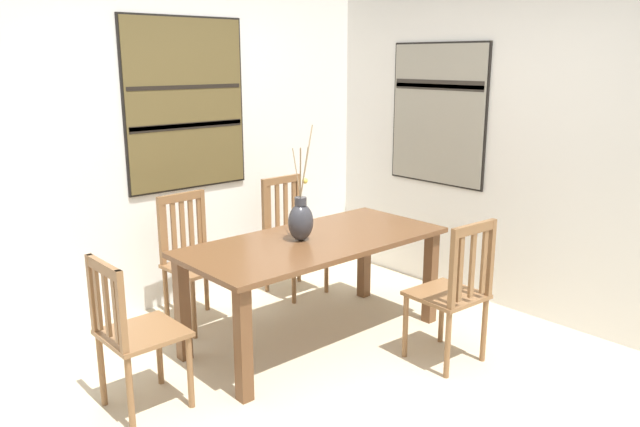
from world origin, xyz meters
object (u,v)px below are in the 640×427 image
at_px(chair_3, 454,291).
at_px(centerpiece_vase, 301,220).
at_px(dining_table, 315,254).
at_px(painting_on_back_wall, 186,105).
at_px(chair_1, 291,234).
at_px(chair_2, 193,257).
at_px(painting_on_side_wall, 438,114).
at_px(chair_0, 133,332).

bearing_deg(chair_3, centerpiece_vase, 120.46).
height_order(dining_table, centerpiece_vase, centerpiece_vase).
height_order(dining_table, painting_on_back_wall, painting_on_back_wall).
bearing_deg(chair_1, chair_2, -178.66).
height_order(chair_1, chair_2, chair_1).
height_order(chair_2, chair_3, chair_2).
relative_size(painting_on_back_wall, painting_on_side_wall, 1.14).
bearing_deg(dining_table, chair_2, 119.39).
bearing_deg(painting_on_side_wall, chair_1, 146.53).
relative_size(chair_0, chair_1, 0.93).
distance_m(centerpiece_vase, painting_on_back_wall, 1.42).
bearing_deg(painting_on_side_wall, chair_2, 161.61).
distance_m(chair_0, painting_on_back_wall, 2.05).
relative_size(dining_table, chair_2, 1.90).
bearing_deg(painting_on_back_wall, dining_table, -80.09).
distance_m(chair_1, painting_on_side_wall, 1.58).
xyz_separation_m(centerpiece_vase, chair_3, (0.52, -0.89, -0.39)).
bearing_deg(chair_0, centerpiece_vase, 3.05).
bearing_deg(painting_on_back_wall, painting_on_side_wall, -32.19).
height_order(chair_0, chair_2, chair_2).
xyz_separation_m(dining_table, chair_3, (0.43, -0.85, -0.14)).
height_order(chair_0, chair_1, chair_1).
height_order(painting_on_back_wall, painting_on_side_wall, painting_on_back_wall).
bearing_deg(painting_on_back_wall, chair_1, -30.26).
relative_size(dining_table, chair_1, 1.90).
distance_m(dining_table, centerpiece_vase, 0.27).
bearing_deg(dining_table, painting_on_side_wall, 6.48).
xyz_separation_m(painting_on_back_wall, painting_on_side_wall, (1.74, -1.09, -0.10)).
height_order(chair_2, painting_on_back_wall, painting_on_back_wall).
height_order(chair_1, painting_on_back_wall, painting_on_back_wall).
xyz_separation_m(chair_1, chair_3, (-0.05, -1.71, -0.01)).
xyz_separation_m(centerpiece_vase, painting_on_back_wall, (-0.13, 1.23, 0.71)).
height_order(chair_1, painting_on_side_wall, painting_on_side_wall).
distance_m(chair_0, chair_1, 2.04).
height_order(centerpiece_vase, chair_2, centerpiece_vase).
bearing_deg(chair_0, dining_table, 1.18).
bearing_deg(painting_on_side_wall, dining_table, -173.52).
bearing_deg(chair_1, chair_0, -154.30).
relative_size(chair_1, chair_2, 1.00).
xyz_separation_m(dining_table, chair_1, (0.48, 0.86, -0.13)).
bearing_deg(centerpiece_vase, painting_on_back_wall, 96.13).
bearing_deg(chair_2, dining_table, -60.61).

